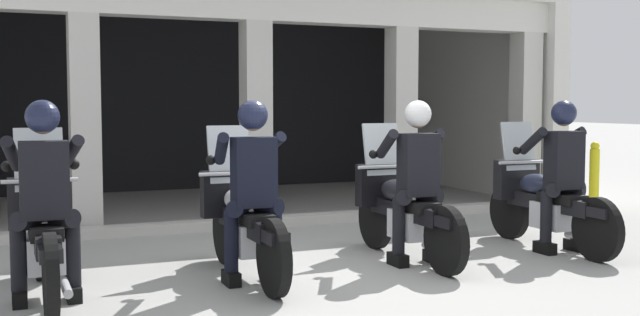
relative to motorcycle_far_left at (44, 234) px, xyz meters
name	(u,v)px	position (x,y,z in m)	size (l,w,h in m)	color
ground_plane	(245,226)	(2.54, 2.70, -0.50)	(80.00, 80.00, 0.00)	#999993
station_building	(210,73)	(2.82, 5.42, 1.54)	(9.77, 4.71, 3.22)	black
kerb_strip	(269,221)	(2.82, 2.57, -0.44)	(9.27, 0.24, 0.12)	#B7B5AD
motorcycle_far_left	(44,234)	(0.00, 0.00, 0.00)	(0.62, 2.04, 1.35)	black
police_officer_far_left	(44,184)	(0.00, -0.28, 0.44)	(0.63, 0.61, 1.58)	black
motorcycle_center_left	(243,221)	(1.69, 0.01, 0.00)	(0.62, 2.04, 1.35)	black
police_officer_center_left	(253,175)	(1.69, -0.27, 0.44)	(0.63, 0.61, 1.58)	black
motorcycle_center_right	(402,209)	(3.38, 0.14, 0.00)	(0.62, 2.04, 1.35)	black
police_officer_center_right	(417,168)	(3.38, -0.14, 0.44)	(0.63, 0.61, 1.58)	black
motorcycle_far_right	(543,201)	(5.07, 0.07, 0.00)	(0.62, 2.04, 1.35)	black
police_officer_far_right	(562,163)	(5.07, -0.21, 0.44)	(0.63, 0.61, 1.58)	black
bollard_kerbside	(594,177)	(7.58, 2.02, 0.00)	(0.14, 0.14, 1.01)	yellow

